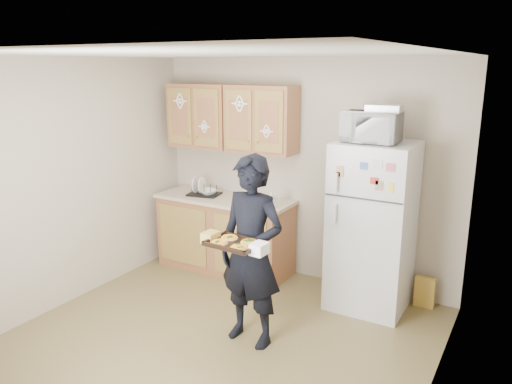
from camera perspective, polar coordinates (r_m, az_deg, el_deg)
floor at (r=4.67m, az=-4.84°, el=-16.91°), size 3.60×3.60×0.00m
ceiling at (r=3.99m, az=-5.62°, el=15.44°), size 3.60×3.60×0.00m
wall_back at (r=5.68m, az=5.31°, el=2.42°), size 3.60×0.04×2.50m
wall_front at (r=2.98m, az=-25.89°, el=-10.36°), size 3.60×0.04×2.50m
wall_left at (r=5.38m, az=-21.09°, el=0.82°), size 0.04×3.60×2.50m
wall_right at (r=3.50m, az=19.87°, el=-6.11°), size 0.04×3.60×2.50m
refrigerator at (r=5.12m, az=13.13°, el=-3.87°), size 0.75×0.70×1.70m
base_cabinet at (r=6.03m, az=-3.54°, el=-4.92°), size 1.60×0.60×0.86m
countertop at (r=5.90m, az=-3.61°, el=-0.79°), size 1.64×0.64×0.04m
upper_cab_left at (r=6.06m, az=-6.22°, el=8.66°), size 0.80×0.33×0.75m
upper_cab_right at (r=5.62m, az=0.62°, el=8.29°), size 0.80×0.33×0.75m
cereal_box at (r=5.48m, az=18.71°, el=-10.79°), size 0.20×0.07×0.32m
person at (r=4.35m, az=-0.55°, el=-6.83°), size 0.64×0.44×1.70m
baking_tray at (r=4.04m, az=-2.51°, el=-5.95°), size 0.44×0.34×0.04m
pizza_front_left at (r=4.04m, az=-4.24°, el=-5.75°), size 0.14×0.14×0.02m
pizza_front_right at (r=3.93m, az=-1.94°, el=-6.31°), size 0.14×0.14×0.02m
pizza_back_left at (r=4.14m, az=-3.05°, el=-5.19°), size 0.14×0.14×0.02m
pizza_back_right at (r=4.03m, az=-0.78°, el=-5.72°), size 0.14×0.14×0.02m
microwave at (r=4.88m, az=13.03°, el=7.23°), size 0.53×0.37×0.29m
foil_pan at (r=4.86m, az=14.45°, el=9.25°), size 0.33×0.24×0.07m
dish_rack at (r=6.00m, az=-5.95°, el=0.34°), size 0.41×0.33×0.15m
bowl at (r=5.98m, az=-5.50°, el=0.01°), size 0.27×0.27×0.05m
soap_bottle at (r=5.44m, az=1.75°, el=-0.75°), size 0.10×0.11×0.21m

